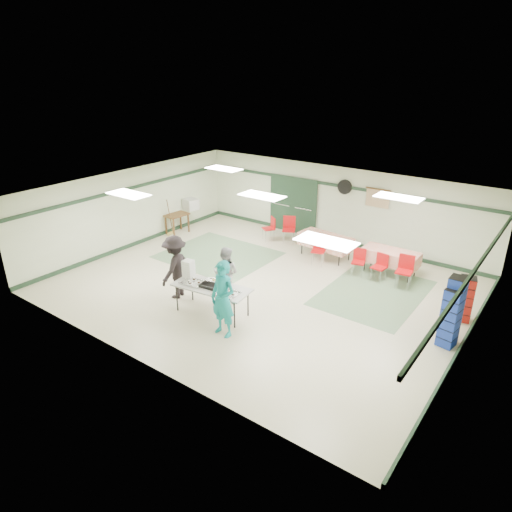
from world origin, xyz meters
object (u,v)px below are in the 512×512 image
Objects in this scene: chair_c at (405,268)px; chair_loose_b at (271,226)px; dining_table_a at (391,256)px; dining_table_b at (326,241)px; serving_table at (212,288)px; chair_loose_a at (289,226)px; volunteer_grey at (226,274)px; broom at (170,217)px; volunteer_teal at (223,299)px; chair_a at (381,264)px; crate_stack_blue_b at (450,318)px; volunteer_dark at (175,267)px; crate_stack_red at (465,299)px; chair_b at (359,259)px; crate_stack_blue_a at (453,311)px; printer_table at (177,217)px; office_printer at (191,204)px; chair_d at (319,247)px.

chair_loose_b is at bearing 163.11° from chair_c.
dining_table_a is 2.20m from dining_table_b.
chair_loose_a is at bearing 94.90° from serving_table.
broom is (-4.95, 2.72, -0.06)m from volunteer_grey.
chair_loose_b reaches higher than dining_table_a.
volunteer_teal is 5.33m from chair_a.
volunteer_dark is at bearing -163.92° from crate_stack_blue_b.
crate_stack_red is (4.69, -1.55, 0.02)m from dining_table_b.
broom is (-7.13, -0.92, 0.21)m from chair_b.
volunteer_teal is 1.13× the size of crate_stack_blue_a.
crate_stack_blue_a is (6.42, -3.28, 0.25)m from chair_loose_a.
crate_stack_blue_a is (5.25, 2.19, 0.11)m from serving_table.
volunteer_teal is 5.19m from crate_stack_blue_a.
chair_c is 3.02m from crate_stack_blue_b.
volunteer_grey reaches higher than broom.
volunteer_dark is at bearing -56.89° from broom.
volunteer_grey is at bearing -124.64° from dining_table_a.
printer_table is at bearing -120.59° from chair_loose_b.
office_printer reaches higher than dining_table_a.
printer_table is 0.29m from broom.
chair_loose_a is (-1.73, 0.48, 0.01)m from dining_table_b.
dining_table_a is 3.75m from crate_stack_blue_a.
printer_table is (-3.23, -1.50, 0.12)m from chair_loose_b.
serving_table is at bearing -49.07° from broom.
crate_stack_red reaches higher than chair_loose_b.
chair_b is at bearing 11.82° from office_printer.
volunteer_teal is at bearing 112.21° from volunteer_grey.
chair_a is at bearing -15.07° from chair_b.
volunteer_dark is (-1.40, 0.13, 0.16)m from serving_table.
chair_b is at bearing -142.63° from dining_table_a.
crate_stack_red reaches higher than chair_d.
volunteer_dark is at bearing -50.80° from chair_loose_b.
broom reaches higher than crate_stack_red.
chair_a is 7.76m from printer_table.
chair_loose_b is at bearing 165.56° from crate_stack_red.
volunteer_grey is 1.07× the size of crate_stack_blue_b.
chair_loose_a is (-1.17, 5.47, -0.14)m from serving_table.
printer_table is at bearing 169.98° from chair_b.
chair_loose_a is at bearing 11.71° from broom.
broom is (-10.38, 1.45, -0.01)m from crate_stack_blue_b.
serving_table is 5.17m from chair_a.
crate_stack_blue_b reaches higher than chair_c.
crate_stack_red is (4.38, 4.01, -0.35)m from volunteer_teal.
volunteer_dark is at bearing -37.60° from office_printer.
office_printer is (-5.68, 0.12, 0.41)m from chair_d.
chair_loose_a is 0.69m from chair_loose_b.
chair_a is at bearing -97.50° from dining_table_a.
crate_stack_red is at bearing 26.09° from serving_table.
chair_loose_a is at bearing 151.90° from crate_stack_blue_b.
volunteer_dark reaches higher than chair_d.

